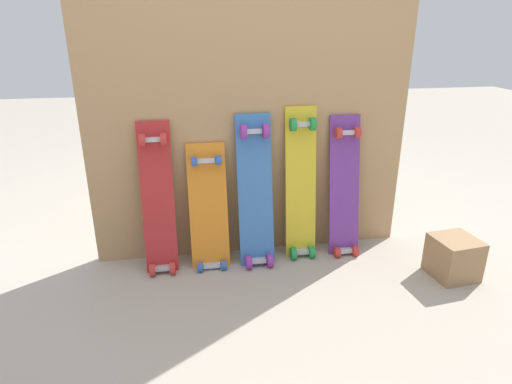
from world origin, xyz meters
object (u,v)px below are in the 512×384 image
skateboard_red (158,205)px  skateboard_blue (256,197)px  skateboard_orange (209,213)px  wooden_crate (454,257)px  skateboard_yellow (301,189)px  skateboard_purple (344,193)px

skateboard_red → skateboard_blue: size_ratio=0.98×
skateboard_orange → wooden_crate: size_ratio=3.43×
skateboard_yellow → wooden_crate: (0.71, -0.38, -0.27)m
skateboard_red → skateboard_orange: bearing=0.0°
skateboard_orange → skateboard_yellow: skateboard_yellow is taller
skateboard_purple → skateboard_red: bearing=-179.3°
skateboard_yellow → skateboard_purple: (0.24, -0.01, -0.03)m
skateboard_red → wooden_crate: 1.52m
skateboard_orange → skateboard_purple: bearing=1.0°
skateboard_red → skateboard_yellow: size_ratio=0.95×
skateboard_blue → skateboard_yellow: skateboard_yellow is taller
skateboard_red → skateboard_yellow: (0.75, 0.02, 0.03)m
wooden_crate → skateboard_purple: bearing=141.5°
skateboard_purple → wooden_crate: skateboard_purple is taller
skateboard_yellow → skateboard_red: bearing=-178.3°
skateboard_purple → skateboard_yellow: bearing=177.6°
skateboard_blue → skateboard_purple: size_ratio=1.02×
wooden_crate → skateboard_yellow: bearing=151.9°
skateboard_orange → wooden_crate: bearing=-16.4°
skateboard_red → skateboard_orange: (0.25, 0.00, -0.07)m
skateboard_purple → skateboard_blue: bearing=-177.5°
skateboard_orange → skateboard_purple: 0.75m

